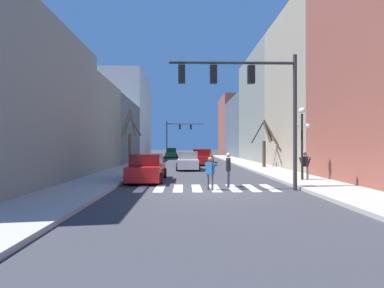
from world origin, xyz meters
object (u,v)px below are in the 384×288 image
(street_tree_right_mid, at_px, (266,142))
(car_parked_right_mid, at_px, (203,154))
(street_tree_right_near, at_px, (131,141))
(street_lamp_right_corner, at_px, (302,129))
(car_parked_left_mid, at_px, (204,156))
(car_parked_left_near, at_px, (147,168))
(car_parked_right_far, at_px, (171,153))
(traffic_signal_far, at_px, (178,131))
(pedestrian_near_right_corner, at_px, (228,167))
(car_parked_left_far, at_px, (201,158))
(pedestrian_on_right_sidewalk, at_px, (305,163))
(traffic_signal_near, at_px, (249,90))
(car_at_intersection, at_px, (188,161))
(pedestrian_on_left_sidewalk, at_px, (210,170))

(street_tree_right_mid, bearing_deg, car_parked_right_mid, 103.74)
(street_tree_right_near, bearing_deg, street_lamp_right_corner, -45.01)
(street_tree_right_mid, bearing_deg, car_parked_left_mid, 115.89)
(car_parked_left_mid, bearing_deg, car_parked_left_near, 166.68)
(street_lamp_right_corner, relative_size, car_parked_right_far, 0.84)
(traffic_signal_far, relative_size, pedestrian_near_right_corner, 3.81)
(car_parked_right_mid, bearing_deg, car_parked_right_far, 39.94)
(pedestrian_near_right_corner, bearing_deg, street_lamp_right_corner, -58.62)
(pedestrian_near_right_corner, relative_size, street_tree_right_mid, 0.40)
(car_parked_right_mid, bearing_deg, pedestrian_near_right_corner, 178.85)
(car_parked_left_far, bearing_deg, pedestrian_on_right_sidewalk, -160.89)
(car_parked_left_far, distance_m, car_parked_right_far, 19.85)
(pedestrian_near_right_corner, bearing_deg, car_parked_left_mid, 8.35)
(traffic_signal_near, bearing_deg, car_parked_left_far, 94.01)
(car_parked_left_near, relative_size, pedestrian_near_right_corner, 2.83)
(car_at_intersection, height_order, pedestrian_on_left_sidewalk, pedestrian_on_left_sidewalk)
(car_parked_left_mid, bearing_deg, street_tree_right_mid, -154.11)
(car_parked_left_far, height_order, car_at_intersection, car_parked_left_far)
(car_parked_left_mid, xyz_separation_m, pedestrian_on_left_sidewalk, (-1.18, -22.92, 0.15))
(traffic_signal_near, distance_m, pedestrian_on_right_sidewalk, 6.12)
(traffic_signal_far, distance_m, street_tree_right_mid, 27.29)
(car_parked_left_mid, height_order, car_parked_left_near, car_parked_left_mid)
(car_parked_left_mid, bearing_deg, traffic_signal_near, -178.43)
(car_at_intersection, bearing_deg, pedestrian_on_right_sidewalk, 36.77)
(street_lamp_right_corner, bearing_deg, traffic_signal_far, 102.43)
(car_parked_right_far, bearing_deg, car_parked_left_near, -179.95)
(car_parked_left_mid, xyz_separation_m, street_tree_right_near, (-7.52, -8.30, 1.77))
(traffic_signal_far, relative_size, car_parked_right_mid, 1.55)
(street_lamp_right_corner, distance_m, car_parked_right_mid, 28.75)
(car_parked_left_far, distance_m, pedestrian_near_right_corner, 16.81)
(pedestrian_near_right_corner, bearing_deg, street_tree_right_mid, -14.63)
(traffic_signal_far, height_order, car_parked_left_far, traffic_signal_far)
(car_at_intersection, height_order, car_parked_left_near, car_parked_left_near)
(car_parked_left_far, relative_size, car_parked_left_near, 0.85)
(traffic_signal_near, relative_size, car_parked_right_far, 1.31)
(car_at_intersection, relative_size, pedestrian_on_left_sidewalk, 2.85)
(traffic_signal_near, xyz_separation_m, car_parked_left_far, (-1.25, 17.88, -3.89))
(car_parked_right_mid, relative_size, car_parked_left_near, 0.87)
(street_lamp_right_corner, relative_size, car_parked_left_far, 0.98)
(car_parked_left_near, bearing_deg, car_parked_right_mid, -10.27)
(traffic_signal_far, distance_m, pedestrian_near_right_corner, 37.95)
(traffic_signal_near, relative_size, car_parked_left_near, 1.30)
(street_lamp_right_corner, distance_m, car_at_intersection, 11.24)
(traffic_signal_far, xyz_separation_m, pedestrian_on_right_sidewalk, (8.11, -35.65, -3.47))
(traffic_signal_near, height_order, car_parked_left_mid, traffic_signal_near)
(street_tree_right_mid, bearing_deg, car_parked_right_far, 111.31)
(car_parked_right_mid, bearing_deg, car_at_intersection, 172.63)
(street_tree_right_mid, bearing_deg, traffic_signal_far, 108.28)
(traffic_signal_far, distance_m, car_parked_left_near, 35.16)
(car_parked_right_far, height_order, pedestrian_on_left_sidewalk, car_parked_right_far)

